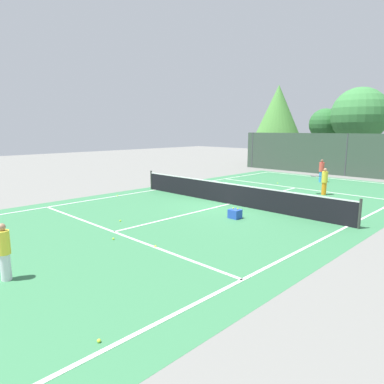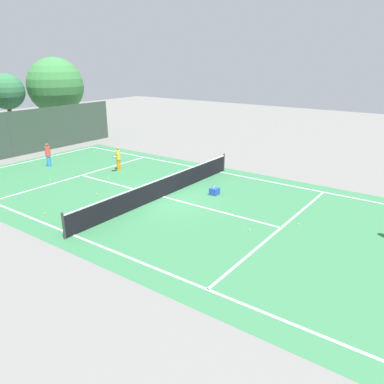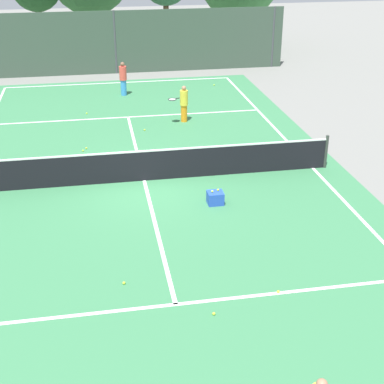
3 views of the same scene
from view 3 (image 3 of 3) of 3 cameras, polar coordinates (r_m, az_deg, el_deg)
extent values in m
plane|color=slate|center=(17.59, -4.83, 1.15)|extent=(80.00, 80.00, 0.00)
cube|color=#387A4C|center=(17.59, -4.83, 1.16)|extent=(13.00, 25.00, 0.00)
cube|color=white|center=(18.84, 12.05, 2.38)|extent=(0.10, 24.00, 0.01)
cube|color=white|center=(28.93, -7.32, 10.86)|extent=(11.00, 0.10, 0.01)
cube|color=white|center=(12.08, -1.66, -11.25)|extent=(11.00, 0.10, 0.01)
cube|color=white|center=(23.55, -6.45, 7.50)|extent=(11.00, 0.10, 0.01)
cube|color=white|center=(17.59, -4.83, 1.17)|extent=(0.10, 12.80, 0.01)
cylinder|color=#333833|center=(18.79, 13.34, 3.98)|extent=(0.10, 0.10, 1.10)
cube|color=black|center=(17.40, -4.89, 2.58)|extent=(11.80, 0.03, 0.95)
cube|color=white|center=(17.21, -4.95, 4.11)|extent=(11.80, 0.04, 0.05)
cube|color=#384C3D|center=(30.53, -7.73, 14.68)|extent=(18.00, 0.06, 3.20)
cylinder|color=#3F4447|center=(30.53, -7.73, 14.68)|extent=(0.12, 0.12, 3.20)
cylinder|color=#3F4447|center=(32.06, 8.15, 15.17)|extent=(0.12, 0.12, 3.20)
cylinder|color=brown|center=(36.60, -2.60, 16.47)|extent=(0.33, 0.33, 2.97)
cylinder|color=brown|center=(35.63, -14.97, 15.36)|extent=(0.36, 0.36, 2.89)
cylinder|color=brown|center=(35.36, -9.90, 15.75)|extent=(0.45, 0.45, 2.90)
cylinder|color=brown|center=(37.05, 4.63, 16.09)|extent=(0.37, 0.37, 2.41)
cylinder|color=orange|center=(22.79, -0.81, 7.92)|extent=(0.25, 0.25, 0.68)
cylinder|color=yellow|center=(22.61, -0.82, 9.46)|extent=(0.31, 0.31, 0.59)
sphere|color=#A37556|center=(22.50, -0.82, 10.41)|extent=(0.18, 0.18, 0.18)
cylinder|color=black|center=(22.43, -1.47, 9.40)|extent=(0.19, 0.11, 0.03)
torus|color=black|center=(22.30, -2.00, 9.30)|extent=(0.44, 0.44, 0.03)
cylinder|color=silver|center=(22.30, -2.00, 9.30)|extent=(0.37, 0.37, 0.00)
cylinder|color=#388CD8|center=(26.64, -6.89, 10.39)|extent=(0.26, 0.26, 0.71)
cylinder|color=#E54C3F|center=(26.47, -6.97, 11.78)|extent=(0.33, 0.33, 0.62)
sphere|color=brown|center=(26.38, -7.02, 12.65)|extent=(0.19, 0.19, 0.19)
sphere|color=#A37556|center=(8.70, 12.94, -18.35)|extent=(0.17, 0.17, 0.17)
cube|color=blue|center=(16.04, 2.36, -0.59)|extent=(0.45, 0.40, 0.36)
sphere|color=#CCE533|center=(15.93, 2.06, 0.07)|extent=(0.07, 0.07, 0.07)
sphere|color=#CCE533|center=(16.01, 2.64, 0.21)|extent=(0.07, 0.07, 0.07)
sphere|color=#CCE533|center=(21.91, -4.79, 6.25)|extent=(0.07, 0.07, 0.07)
sphere|color=#CCE533|center=(12.53, 8.68, -9.90)|extent=(0.07, 0.07, 0.07)
sphere|color=#CCE533|center=(20.15, -10.92, 4.11)|extent=(0.07, 0.07, 0.07)
sphere|color=#CCE533|center=(28.19, 2.24, 10.71)|extent=(0.07, 0.07, 0.07)
sphere|color=#CCE533|center=(12.75, -6.86, -9.07)|extent=(0.07, 0.07, 0.07)
sphere|color=#CCE533|center=(11.79, 2.21, -12.14)|extent=(0.07, 0.07, 0.07)
sphere|color=#CCE533|center=(20.35, -10.59, 4.36)|extent=(0.07, 0.07, 0.07)
sphere|color=#CCE533|center=(24.20, -10.55, 7.79)|extent=(0.07, 0.07, 0.07)
camera|label=1|loc=(12.45, 59.25, -4.98)|focal=32.33mm
camera|label=2|loc=(13.05, -81.19, 1.14)|focal=35.36mm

